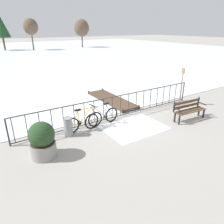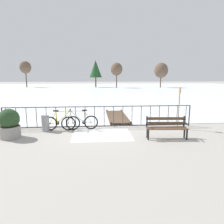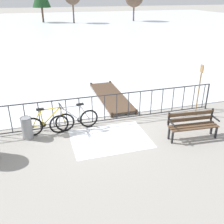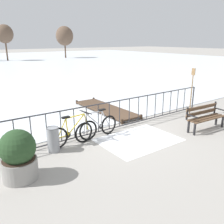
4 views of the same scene
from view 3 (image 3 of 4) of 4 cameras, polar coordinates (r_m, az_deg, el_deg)
ground_plane at (r=9.46m, az=-2.93°, el=-2.40°), size 160.00×160.00×0.00m
frozen_pond at (r=36.88m, az=-14.16°, el=17.52°), size 80.00×56.00×0.03m
snow_patch at (r=8.46m, az=-0.43°, el=-5.89°), size 2.49×1.85×0.01m
railing_fence at (r=9.22m, az=-3.00°, el=0.70°), size 9.06×0.06×1.07m
bicycle_near_railing at (r=8.85m, az=-13.72°, el=-2.48°), size 1.71×0.52×0.97m
bicycle_second at (r=8.91m, az=-8.29°, el=-1.81°), size 1.70×0.52×0.97m
park_bench at (r=8.71m, az=17.27°, el=-2.34°), size 1.63×0.60×0.89m
trash_bin at (r=8.77m, az=-18.23°, el=-3.32°), size 0.35×0.35×0.73m
oar_upright at (r=10.14m, az=18.66°, el=5.20°), size 0.04×0.16×1.98m
wooden_dock at (r=11.54m, az=-0.25°, el=3.50°), size 1.10×3.76×0.20m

